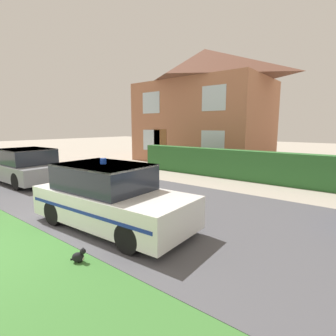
{
  "coord_description": "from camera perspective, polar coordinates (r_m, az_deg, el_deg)",
  "views": [
    {
      "loc": [
        5.4,
        -1.29,
        2.28
      ],
      "look_at": [
        0.6,
        4.74,
        1.05
      ],
      "focal_mm": 28.0,
      "sensor_mm": 36.0,
      "label": 1
    }
  ],
  "objects": [
    {
      "name": "road_strip",
      "position": [
        8.01,
        -5.96,
        -7.47
      ],
      "size": [
        28.0,
        5.82,
        0.01
      ],
      "primitive_type": "cube",
      "color": "#4C4C51",
      "rests_on": "ground"
    },
    {
      "name": "garden_hedge",
      "position": [
        11.75,
        15.37,
        0.68
      ],
      "size": [
        10.35,
        0.59,
        1.27
      ],
      "primitive_type": "cube",
      "color": "#2D662D",
      "rests_on": "ground"
    },
    {
      "name": "police_car",
      "position": [
        6.12,
        -12.51,
        -6.17
      ],
      "size": [
        3.92,
        1.81,
        1.56
      ],
      "rotation": [
        0.0,
        0.0,
        0.05
      ],
      "color": "black",
      "rests_on": "road_strip"
    },
    {
      "name": "cat",
      "position": [
        4.91,
        -18.79,
        -17.74
      ],
      "size": [
        0.3,
        0.24,
        0.26
      ],
      "rotation": [
        0.0,
        0.0,
        0.73
      ],
      "color": "black",
      "rests_on": "ground"
    },
    {
      "name": "neighbour_car_far",
      "position": [
        12.15,
        -28.63,
        0.36
      ],
      "size": [
        3.95,
        1.88,
        1.38
      ],
      "rotation": [
        0.0,
        0.0,
        3.16
      ],
      "color": "black",
      "rests_on": "road_strip"
    },
    {
      "name": "house_left",
      "position": [
        17.69,
        7.74,
        13.35
      ],
      "size": [
        8.41,
        5.58,
        7.1
      ],
      "color": "#A86B4C",
      "rests_on": "ground"
    }
  ]
}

